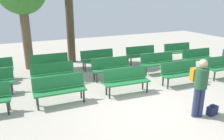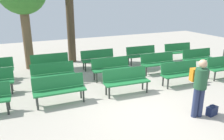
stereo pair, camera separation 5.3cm
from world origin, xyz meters
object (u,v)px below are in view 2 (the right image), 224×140
(bench_r1_c3, at_px, (158,62))
(bench_r0_c4, at_px, (224,66))
(handbag, at_px, (212,111))
(bench_r1_c2, at_px, (111,67))
(bench_r0_c3, at_px, (181,72))
(bench_r2_c3, at_px, (142,54))
(bench_r1_c4, at_px, (198,57))
(bench_r1_c1, at_px, (53,73))
(bench_r2_c1, at_px, (50,63))
(bench_r0_c2, at_px, (126,79))
(bench_r0_c1, at_px, (59,88))
(visitor_with_backpack, at_px, (199,85))
(bench_r2_c2, at_px, (98,58))
(bench_r2_c4, at_px, (179,50))

(bench_r1_c3, bearing_deg, bench_r0_c4, -32.54)
(handbag, bearing_deg, bench_r1_c2, 109.19)
(bench_r0_c4, bearing_deg, bench_r0_c3, -179.51)
(bench_r1_c3, xyz_separation_m, bench_r2_c3, (0.13, 1.58, 0.00))
(bench_r0_c4, relative_size, bench_r1_c4, 1.00)
(bench_r0_c4, distance_m, bench_r1_c1, 6.93)
(handbag, bearing_deg, bench_r2_c1, 122.10)
(bench_r2_c1, bearing_deg, bench_r0_c2, -55.04)
(bench_r0_c2, relative_size, bench_r1_c1, 1.01)
(bench_r1_c4, relative_size, handbag, 4.71)
(bench_r1_c4, bearing_deg, bench_r2_c1, 167.24)
(bench_r0_c3, distance_m, bench_r1_c4, 2.69)
(bench_r0_c1, height_order, bench_r2_c3, same)
(visitor_with_backpack, bearing_deg, bench_r0_c2, -53.49)
(bench_r1_c1, height_order, bench_r1_c2, same)
(bench_r2_c2, bearing_deg, bench_r0_c4, -35.97)
(bench_r0_c3, relative_size, bench_r2_c2, 1.01)
(bench_r0_c3, bearing_deg, bench_r2_c1, 145.55)
(bench_r2_c1, height_order, visitor_with_backpack, visitor_with_backpack)
(bench_r1_c2, bearing_deg, bench_r2_c4, 19.52)
(bench_r1_c4, xyz_separation_m, handbag, (-3.05, -3.69, -0.37))
(bench_r0_c2, height_order, bench_r2_c2, same)
(bench_r2_c1, bearing_deg, bench_r1_c3, -19.72)
(bench_r2_c1, xyz_separation_m, visitor_with_backpack, (3.08, -5.45, 0.43))
(bench_r2_c1, bearing_deg, handbag, -55.01)
(bench_r1_c3, relative_size, handbag, 4.73)
(bench_r0_c3, xyz_separation_m, bench_r1_c4, (2.28, 1.43, 0.00))
(visitor_with_backpack, bearing_deg, bench_r0_c4, -138.55)
(bench_r1_c4, height_order, bench_r2_c2, same)
(bench_r0_c2, bearing_deg, bench_r1_c1, 145.38)
(bench_r2_c3, distance_m, handbag, 5.47)
(bench_r0_c2, height_order, bench_r1_c1, same)
(bench_r1_c1, xyz_separation_m, visitor_with_backpack, (3.22, -3.96, 0.43))
(bench_r0_c2, xyz_separation_m, bench_r0_c4, (4.49, -0.22, 0.00))
(bench_r1_c1, bearing_deg, bench_r1_c2, -1.97)
(bench_r1_c3, distance_m, bench_r2_c3, 1.59)
(bench_r1_c4, relative_size, bench_r2_c1, 1.00)
(bench_r1_c4, xyz_separation_m, bench_r2_c3, (-2.08, 1.68, 0.00))
(bench_r0_c4, xyz_separation_m, bench_r2_c3, (-2.02, 3.21, 0.00))
(bench_r0_c2, bearing_deg, bench_r1_c2, 89.19)
(bench_r0_c4, height_order, bench_r1_c4, same)
(bench_r1_c2, distance_m, visitor_with_backpack, 3.91)
(bench_r0_c3, bearing_deg, bench_r1_c4, 35.63)
(bench_r0_c2, bearing_deg, bench_r1_c4, 20.07)
(bench_r2_c2, relative_size, bench_r2_c4, 0.99)
(bench_r1_c1, distance_m, bench_r2_c3, 4.80)
(bench_r0_c4, distance_m, bench_r2_c2, 5.46)
(bench_r1_c2, xyz_separation_m, bench_r1_c4, (4.42, -0.24, 0.00))
(bench_r0_c3, distance_m, bench_r1_c1, 4.81)
(bench_r0_c2, height_order, bench_r0_c3, same)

